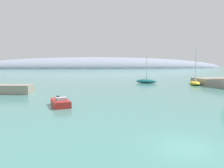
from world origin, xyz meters
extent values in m
plane|color=teal|center=(0.00, 0.00, 0.00)|extent=(600.00, 600.00, 0.00)
ellipsoid|color=#8E99AD|center=(23.12, 223.78, 0.00)|extent=(299.05, 63.27, 24.77)
ellipsoid|color=yellow|center=(22.75, 35.58, 0.47)|extent=(4.17, 6.11, 0.94)
cylinder|color=silver|center=(22.75, 35.58, 4.97)|extent=(0.18, 0.18, 8.06)
cube|color=silver|center=(22.66, 35.34, 1.29)|extent=(1.00, 2.42, 0.10)
ellipsoid|color=#1E6B70|center=(12.23, 42.16, 0.54)|extent=(6.10, 4.53, 1.08)
cylinder|color=silver|center=(12.23, 42.16, 4.47)|extent=(0.18, 0.18, 6.79)
cube|color=silver|center=(12.00, 42.27, 1.43)|extent=(2.34, 1.19, 0.10)
cube|color=red|center=(-8.88, 14.66, 0.41)|extent=(2.82, 4.43, 0.81)
cube|color=black|center=(-9.39, 16.90, 0.61)|extent=(0.45, 0.51, 0.73)
cube|color=#B2B7C1|center=(-8.74, 14.06, 1.01)|extent=(1.36, 1.22, 0.40)
camera|label=1|loc=(-6.93, -11.88, 5.39)|focal=33.15mm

